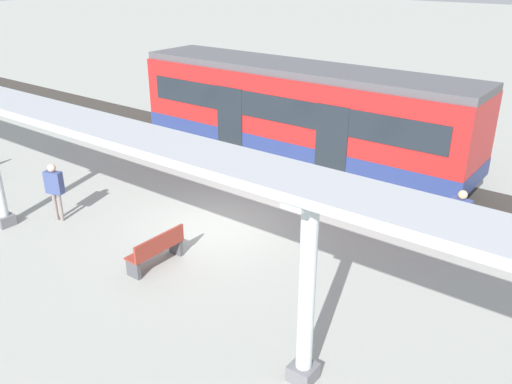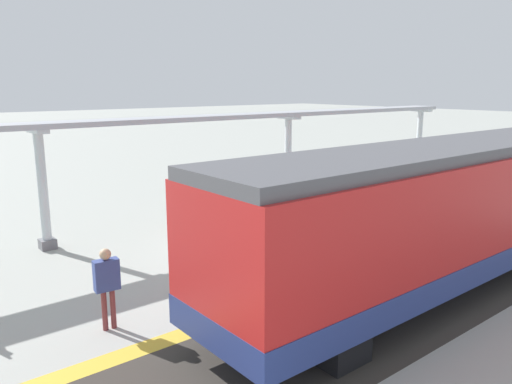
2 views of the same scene
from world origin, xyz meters
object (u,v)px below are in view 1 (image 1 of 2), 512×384
(bench_mid_platform, at_px, (157,250))
(canopy_pillar_third, at_px, (307,291))
(passenger_waiting_near_edge, at_px, (459,214))
(passenger_by_the_benches, at_px, (54,186))
(train_near_carriage, at_px, (299,113))

(bench_mid_platform, bearing_deg, canopy_pillar_third, 77.39)
(bench_mid_platform, relative_size, passenger_waiting_near_edge, 0.89)
(canopy_pillar_third, bearing_deg, passenger_waiting_near_edge, 174.14)
(passenger_by_the_benches, bearing_deg, canopy_pillar_third, 82.93)
(canopy_pillar_third, bearing_deg, train_near_carriage, -146.34)
(train_near_carriage, distance_m, canopy_pillar_third, 10.75)
(passenger_waiting_near_edge, distance_m, passenger_by_the_benches, 10.58)
(passenger_by_the_benches, bearing_deg, train_near_carriage, 160.36)
(canopy_pillar_third, xyz_separation_m, passenger_by_the_benches, (-1.09, -8.76, -0.76))
(canopy_pillar_third, height_order, passenger_by_the_benches, canopy_pillar_third)
(bench_mid_platform, xyz_separation_m, passenger_by_the_benches, (-0.02, -3.99, 0.61))
(canopy_pillar_third, relative_size, passenger_waiting_near_edge, 2.13)
(passenger_by_the_benches, bearing_deg, passenger_waiting_near_edge, 117.57)
(canopy_pillar_third, xyz_separation_m, bench_mid_platform, (-1.07, -4.77, -1.37))
(canopy_pillar_third, height_order, passenger_waiting_near_edge, canopy_pillar_third)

